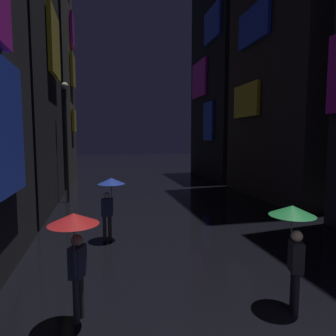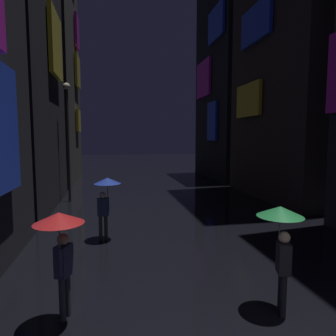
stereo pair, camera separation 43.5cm
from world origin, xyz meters
name	(u,v)px [view 1 (the left image)]	position (x,y,z in m)	size (l,w,h in m)	color
building_left_far	(41,52)	(-7.49, 22.23, 9.89)	(4.25, 8.46, 19.76)	#33302D
building_right_far	(227,82)	(7.48, 22.08, 8.24)	(4.25, 8.16, 16.46)	black
pedestrian_foreground_left_blue	(110,192)	(-2.95, 7.47, 1.67)	(0.90, 0.90, 2.12)	#38332D
pedestrian_midstreet_left_red	(75,237)	(-3.69, 2.94, 1.67)	(0.90, 0.90, 2.12)	#2D2D38
pedestrian_foreground_right_green	(293,229)	(0.47, 2.52, 1.67)	(0.90, 0.90, 2.12)	black
streetlamp_left_far	(66,130)	(-5.00, 14.14, 3.89)	(0.36, 0.36, 6.33)	#2D2D33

